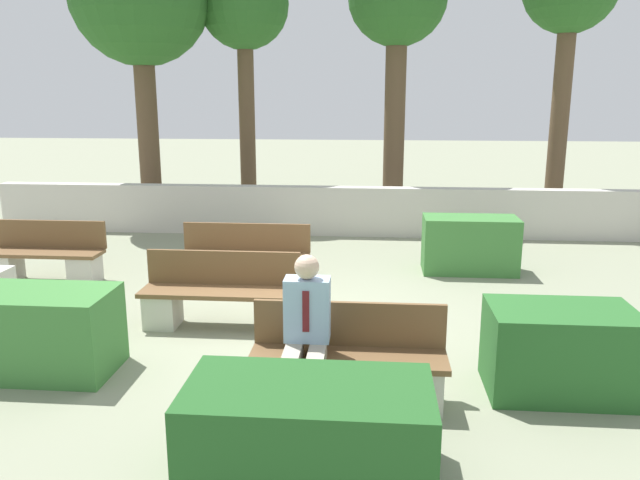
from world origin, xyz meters
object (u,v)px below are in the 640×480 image
Objects in this scene: bench_left_side at (46,260)px; bench_right_side at (245,263)px; tree_center_right at (398,6)px; bench_back at (220,299)px; tree_center_left at (244,12)px; bench_front at (348,368)px; person_seated_man at (306,328)px.

bench_right_side is (2.85, 0.03, 0.01)m from bench_left_side.
bench_right_side is 6.67m from tree_center_right.
bench_left_side and bench_back have the same top height.
bench_front is at bearing -73.18° from tree_center_left.
tree_center_left is at bearing 179.59° from tree_center_right.
tree_center_right reaches higher than bench_right_side.
person_seated_man reaches higher than bench_back.
tree_center_left reaches higher than bench_back.
tree_center_right reaches higher than person_seated_man.
tree_center_left reaches higher than bench_left_side.
bench_left_side is at bearing 140.42° from person_seated_man.
bench_front is 5.48m from bench_left_side.
bench_left_side is at bearing 143.83° from bench_front.
bench_left_side is (-4.42, 3.23, -0.00)m from bench_front.
bench_back is at bearing -31.56° from bench_left_side.
bench_right_side is 0.34× the size of tree_center_left.
tree_center_right reaches higher than bench_back.
bench_left_side is 8.09m from tree_center_right.
bench_right_side is at bearing -113.85° from tree_center_right.
bench_right_side is 1.36× the size of person_seated_man.
bench_left_side and bench_right_side have the same top height.
tree_center_right is (0.95, 8.31, 3.56)m from person_seated_man.
person_seated_man is at bearing -53.99° from bench_back.
bench_right_side is 3.64m from person_seated_man.
bench_left_side is 0.91× the size of bench_back.
tree_center_right is at bearing 40.94° from bench_left_side.
tree_center_left is (-0.91, 4.93, 3.90)m from bench_right_side.
tree_center_left is at bearing 108.37° from bench_right_side.
tree_center_right is (2.13, 6.48, 3.97)m from bench_back.
tree_center_left is (-2.13, 8.34, 3.50)m from person_seated_man.
bench_left_side is at bearing -135.47° from tree_center_right.
bench_left_side is 0.31× the size of tree_center_left.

